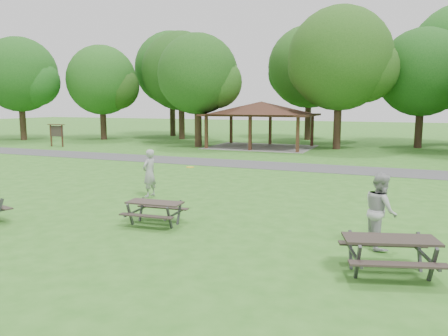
% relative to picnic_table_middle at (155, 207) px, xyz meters
% --- Properties ---
extents(ground, '(160.00, 160.00, 0.00)m').
position_rel_picnic_table_middle_xyz_m(ground, '(-0.17, -0.59, -0.53)').
color(ground, '#306E1F').
rests_on(ground, ground).
extents(asphalt_path, '(120.00, 3.20, 0.02)m').
position_rel_picnic_table_middle_xyz_m(asphalt_path, '(-0.17, 13.41, -0.52)').
color(asphalt_path, '#444446').
rests_on(asphalt_path, ground).
extents(pavilion, '(8.60, 7.01, 3.76)m').
position_rel_picnic_table_middle_xyz_m(pavilion, '(-4.17, 23.41, 2.53)').
color(pavilion, '#3B2315').
rests_on(pavilion, ground).
extents(notice_board, '(1.60, 0.30, 1.88)m').
position_rel_picnic_table_middle_xyz_m(notice_board, '(-20.17, 17.41, 0.78)').
color(notice_board, '#3B2215').
rests_on(notice_board, ground).
extents(tree_row_a, '(7.56, 7.20, 9.97)m').
position_rel_picnic_table_middle_xyz_m(tree_row_a, '(-28.08, 21.44, 5.62)').
color(tree_row_a, '#312016').
rests_on(tree_row_a, ground).
extents(tree_row_b, '(7.14, 6.80, 9.28)m').
position_rel_picnic_table_middle_xyz_m(tree_row_b, '(-21.08, 24.94, 5.13)').
color(tree_row_b, black).
rests_on(tree_row_b, ground).
extents(tree_row_c, '(8.19, 7.80, 10.67)m').
position_rel_picnic_table_middle_xyz_m(tree_row_c, '(-14.07, 28.44, 6.00)').
color(tree_row_c, '#322116').
rests_on(tree_row_c, ground).
extents(tree_row_d, '(6.93, 6.60, 9.27)m').
position_rel_picnic_table_middle_xyz_m(tree_row_d, '(-9.09, 21.94, 5.24)').
color(tree_row_d, '#312215').
rests_on(tree_row_d, ground).
extents(tree_row_e, '(8.40, 8.00, 11.02)m').
position_rel_picnic_table_middle_xyz_m(tree_row_e, '(1.93, 24.44, 6.25)').
color(tree_row_e, '#321E16').
rests_on(tree_row_e, ground).
extents(tree_row_f, '(7.35, 7.00, 9.55)m').
position_rel_picnic_table_middle_xyz_m(tree_row_f, '(7.92, 27.94, 5.31)').
color(tree_row_f, black).
rests_on(tree_row_f, ground).
extents(tree_deep_a, '(8.40, 8.00, 11.38)m').
position_rel_picnic_table_middle_xyz_m(tree_deep_a, '(-17.07, 31.94, 6.60)').
color(tree_deep_a, black).
rests_on(tree_deep_a, ground).
extents(tree_deep_b, '(8.40, 8.00, 11.13)m').
position_rel_picnic_table_middle_xyz_m(tree_deep_b, '(-2.07, 32.44, 6.35)').
color(tree_deep_b, '#301D15').
rests_on(tree_deep_b, ground).
extents(picnic_table_middle, '(1.76, 1.46, 0.72)m').
position_rel_picnic_table_middle_xyz_m(picnic_table_middle, '(0.00, 0.00, 0.00)').
color(picnic_table_middle, '#312823').
rests_on(picnic_table_middle, ground).
extents(picnic_table_far, '(2.28, 2.03, 0.83)m').
position_rel_picnic_table_middle_xyz_m(picnic_table_far, '(6.64, -1.44, 0.08)').
color(picnic_table_far, '#29221E').
rests_on(picnic_table_far, ground).
extents(frisbee_in_flight, '(0.36, 0.36, 0.02)m').
position_rel_picnic_table_middle_xyz_m(frisbee_in_flight, '(-0.13, 2.61, 0.85)').
color(frisbee_in_flight, yellow).
rests_on(frisbee_in_flight, ground).
extents(frisbee_thrower, '(0.53, 0.73, 1.85)m').
position_rel_picnic_table_middle_xyz_m(frisbee_thrower, '(-2.29, 3.37, 0.39)').
color(frisbee_thrower, '#9C9C9F').
rests_on(frisbee_thrower, ground).
extents(frisbee_catcher, '(1.00, 1.12, 1.91)m').
position_rel_picnic_table_middle_xyz_m(frisbee_catcher, '(6.34, 0.35, 0.42)').
color(frisbee_catcher, '#ADADB0').
rests_on(frisbee_catcher, ground).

